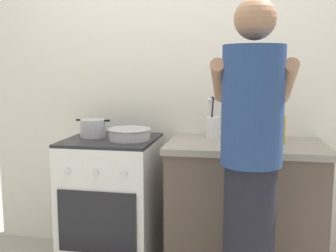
# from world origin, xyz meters

# --- Properties ---
(back_wall) EXTENTS (3.20, 0.10, 2.50)m
(back_wall) POSITION_xyz_m (0.20, 0.50, 1.25)
(back_wall) COLOR silver
(back_wall) RESTS_ON ground
(countertop) EXTENTS (1.00, 0.60, 0.90)m
(countertop) POSITION_xyz_m (0.55, 0.15, 0.45)
(countertop) COLOR brown
(countertop) RESTS_ON ground
(stove_range) EXTENTS (0.60, 0.62, 0.90)m
(stove_range) POSITION_xyz_m (-0.35, 0.15, 0.45)
(stove_range) COLOR white
(stove_range) RESTS_ON ground
(pot) EXTENTS (0.24, 0.17, 0.12)m
(pot) POSITION_xyz_m (-0.49, 0.18, 0.96)
(pot) COLOR #B2B2B7
(pot) RESTS_ON stove_range
(mixing_bowl) EXTENTS (0.29, 0.29, 0.08)m
(mixing_bowl) POSITION_xyz_m (-0.21, 0.12, 0.94)
(mixing_bowl) COLOR #B7B7BC
(mixing_bowl) RESTS_ON stove_range
(utensil_crock) EXTENTS (0.10, 0.10, 0.29)m
(utensil_crock) POSITION_xyz_m (0.33, 0.32, 0.99)
(utensil_crock) COLOR silver
(utensil_crock) RESTS_ON countertop
(spice_bottle) EXTENTS (0.04, 0.04, 0.10)m
(spice_bottle) POSITION_xyz_m (0.54, 0.18, 0.95)
(spice_bottle) COLOR silver
(spice_bottle) RESTS_ON countertop
(oil_bottle) EXTENTS (0.06, 0.06, 0.23)m
(oil_bottle) POSITION_xyz_m (0.76, 0.17, 0.99)
(oil_bottle) COLOR gold
(oil_bottle) RESTS_ON countertop
(person) EXTENTS (0.41, 0.50, 1.70)m
(person) POSITION_xyz_m (0.57, -0.44, 0.86)
(person) COLOR black
(person) RESTS_ON ground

